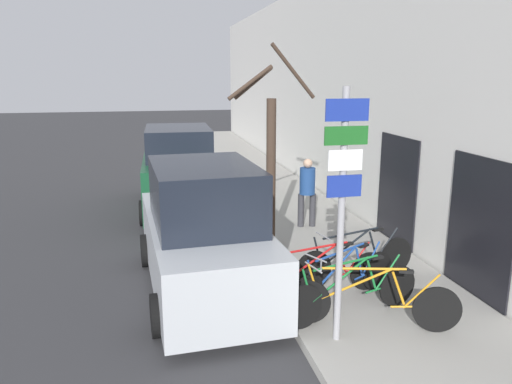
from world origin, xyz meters
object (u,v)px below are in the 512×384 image
object	(u,v)px
street_tree	(271,159)
bicycle_4	(356,260)
parked_car_0	(204,235)
bicycle_3	(323,275)
bicycle_2	(345,280)
parked_car_1	(179,172)
bicycle_1	(352,292)
pedestrian_near	(307,188)
bicycle_0	(371,302)
signpost	(342,201)

from	to	relation	value
street_tree	bicycle_4	bearing A→B (deg)	-66.51
parked_car_0	bicycle_3	bearing A→B (deg)	-31.76
bicycle_2	parked_car_1	distance (m)	7.20
bicycle_1	pedestrian_near	xyz separation A→B (m)	(0.75, 4.53, 0.55)
bicycle_4	street_tree	xyz separation A→B (m)	(-0.99, 2.27, 1.44)
bicycle_2	parked_car_0	size ratio (longest dim) A/B	0.45
bicycle_1	parked_car_1	size ratio (longest dim) A/B	0.49
bicycle_1	bicycle_2	size ratio (longest dim) A/B	1.11
bicycle_2	bicycle_4	bearing A→B (deg)	-59.71
street_tree	parked_car_0	bearing A→B (deg)	-132.21
pedestrian_near	street_tree	distance (m)	1.79
bicycle_2	parked_car_0	bearing A→B (deg)	33.07
bicycle_0	bicycle_2	size ratio (longest dim) A/B	1.12
signpost	bicycle_3	size ratio (longest dim) A/B	1.47
pedestrian_near	parked_car_1	bearing A→B (deg)	-37.95
bicycle_1	bicycle_4	bearing A→B (deg)	-38.43
signpost	parked_car_1	xyz separation A→B (m)	(-1.63, 7.87, -1.06)
bicycle_4	pedestrian_near	size ratio (longest dim) A/B	1.44
bicycle_3	parked_car_1	bearing A→B (deg)	7.70
bicycle_0	parked_car_1	size ratio (longest dim) A/B	0.50
pedestrian_near	bicycle_4	bearing A→B (deg)	93.65
signpost	parked_car_1	world-z (taller)	signpost
signpost	street_tree	size ratio (longest dim) A/B	0.82
bicycle_0	bicycle_4	size ratio (longest dim) A/B	0.99
bicycle_3	parked_car_1	size ratio (longest dim) A/B	0.49
signpost	bicycle_3	bearing A→B (deg)	78.94
pedestrian_near	bicycle_0	bearing A→B (deg)	89.37
signpost	parked_car_1	bearing A→B (deg)	101.68
bicycle_1	bicycle_2	distance (m)	0.45
parked_car_1	signpost	bearing A→B (deg)	-76.70
bicycle_1	pedestrian_near	world-z (taller)	pedestrian_near
bicycle_0	bicycle_3	bearing A→B (deg)	37.25
parked_car_0	signpost	bearing A→B (deg)	-58.94
bicycle_2	parked_car_1	size ratio (longest dim) A/B	0.44
signpost	bicycle_2	distance (m)	1.94
bicycle_2	bicycle_3	distance (m)	0.38
bicycle_2	bicycle_3	bearing A→B (deg)	16.62
parked_car_1	street_tree	distance (m)	4.27
bicycle_2	bicycle_4	distance (m)	0.93
signpost	parked_car_0	xyz separation A→B (m)	(-1.56, 2.28, -1.10)
bicycle_0	bicycle_2	xyz separation A→B (m)	(-0.08, 0.81, -0.00)
bicycle_0	bicycle_1	distance (m)	0.39
bicycle_2	pedestrian_near	size ratio (longest dim) A/B	1.28
bicycle_2	bicycle_3	size ratio (longest dim) A/B	0.90
signpost	bicycle_4	world-z (taller)	signpost
bicycle_1	bicycle_4	xyz separation A→B (m)	(0.59, 1.21, 0.01)
bicycle_1	bicycle_3	bearing A→B (deg)	2.13
bicycle_2	pedestrian_near	bearing A→B (deg)	-34.99
signpost	parked_car_1	size ratio (longest dim) A/B	0.72
bicycle_2	bicycle_3	world-z (taller)	bicycle_2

